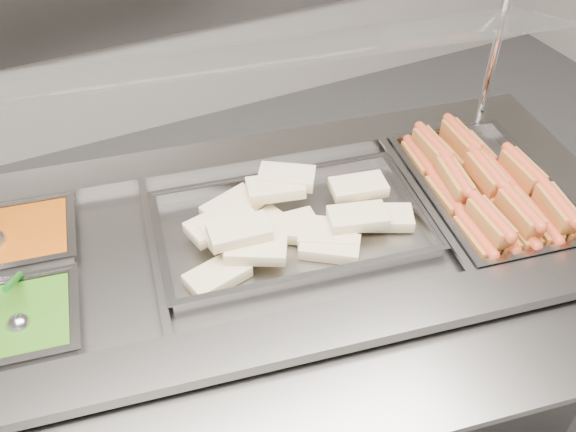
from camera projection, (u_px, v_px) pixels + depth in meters
name	position (u px, v px, depth m)	size (l,w,h in m)	color
steam_counter	(272.00, 334.00, 2.13)	(2.17, 1.24, 0.98)	gray
tray_rail	(331.00, 404.00, 1.44)	(1.97, 0.72, 0.06)	gray
sneeze_guard	(245.00, 59.00, 1.71)	(1.82, 0.62, 0.48)	silver
pan_hotdogs	(483.00, 197.00, 1.97)	(0.47, 0.65, 0.11)	gray
pan_wraps	(292.00, 229.00, 1.84)	(0.80, 0.55, 0.08)	gray
pan_beans	(15.00, 246.00, 1.80)	(0.37, 0.31, 0.11)	gray
pan_peas	(11.00, 332.00, 1.58)	(0.37, 0.31, 0.11)	gray
hotdogs_in_buns	(485.00, 187.00, 1.92)	(0.35, 0.60, 0.13)	brown
tortilla_wraps	(284.00, 223.00, 1.79)	(0.69, 0.42, 0.10)	beige
serving_spoon	(18.00, 317.00, 1.55)	(0.07, 0.19, 0.15)	silver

